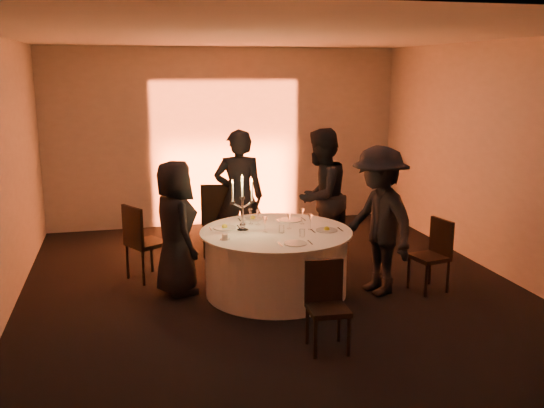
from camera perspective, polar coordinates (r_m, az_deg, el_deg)
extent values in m
plane|color=black|center=(7.39, 0.38, -8.30)|extent=(7.00, 7.00, 0.00)
plane|color=silver|center=(6.92, 0.41, 15.61)|extent=(7.00, 7.00, 0.00)
plane|color=beige|center=(10.40, -4.39, 6.28)|extent=(7.00, 0.00, 7.00)
plane|color=beige|center=(3.79, 13.58, -5.18)|extent=(7.00, 0.00, 7.00)
plane|color=beige|center=(8.26, 21.06, 3.84)|extent=(0.00, 7.00, 7.00)
cube|color=black|center=(10.37, -3.98, -1.89)|extent=(0.25, 0.12, 0.10)
cylinder|color=black|center=(7.39, 0.38, -8.19)|extent=(0.60, 0.60, 0.03)
cylinder|color=black|center=(7.27, 0.38, -5.54)|extent=(0.20, 0.20, 0.75)
cylinder|color=white|center=(7.27, 0.38, -5.54)|extent=(1.68, 1.68, 0.75)
cylinder|color=white|center=(7.16, 0.38, -2.61)|extent=(1.80, 1.80, 0.02)
cube|color=black|center=(7.88, -11.70, -3.65)|extent=(0.59, 0.59, 0.05)
cube|color=black|center=(7.71, -12.99, -2.03)|extent=(0.25, 0.39, 0.49)
cylinder|color=black|center=(7.90, -9.77, -5.35)|extent=(0.04, 0.04, 0.46)
cylinder|color=black|center=(8.19, -11.25, -4.76)|extent=(0.04, 0.04, 0.46)
cylinder|color=black|center=(7.70, -12.02, -5.90)|extent=(0.04, 0.04, 0.46)
cylinder|color=black|center=(8.00, -13.44, -5.27)|extent=(0.04, 0.04, 0.46)
cube|color=black|center=(8.76, -4.98, -1.49)|extent=(0.56, 0.56, 0.05)
cube|color=black|center=(8.49, -5.14, 0.06)|extent=(0.46, 0.15, 0.53)
cylinder|color=black|center=(9.01, -3.58, -2.80)|extent=(0.04, 0.04, 0.50)
cylinder|color=black|center=(9.04, -6.12, -2.79)|extent=(0.04, 0.04, 0.50)
cylinder|color=black|center=(8.62, -3.73, -3.50)|extent=(0.04, 0.04, 0.50)
cylinder|color=black|center=(8.65, -6.38, -3.49)|extent=(0.04, 0.04, 0.50)
cube|color=black|center=(8.78, 5.20, -2.11)|extent=(0.54, 0.54, 0.05)
cube|color=black|center=(8.63, 6.21, -0.76)|extent=(0.32, 0.27, 0.44)
cylinder|color=black|center=(9.05, 4.83, -3.05)|extent=(0.04, 0.04, 0.41)
cylinder|color=black|center=(8.78, 3.70, -3.52)|extent=(0.04, 0.04, 0.41)
cylinder|color=black|center=(8.89, 6.62, -3.38)|extent=(0.04, 0.04, 0.41)
cylinder|color=black|center=(8.62, 5.53, -3.87)|extent=(0.04, 0.04, 0.41)
cube|color=black|center=(7.56, 14.56, -4.88)|extent=(0.45, 0.45, 0.05)
cube|color=black|center=(7.60, 15.66, -2.98)|extent=(0.12, 0.38, 0.44)
cylinder|color=black|center=(7.64, 12.73, -6.28)|extent=(0.04, 0.04, 0.41)
cylinder|color=black|center=(7.40, 14.31, -6.98)|extent=(0.04, 0.04, 0.41)
cylinder|color=black|center=(7.84, 14.63, -5.89)|extent=(0.04, 0.04, 0.41)
cylinder|color=black|center=(7.61, 16.22, -6.56)|extent=(0.04, 0.04, 0.41)
cube|color=black|center=(5.84, 5.29, -9.87)|extent=(0.40, 0.40, 0.05)
cube|color=black|center=(5.91, 4.90, -7.19)|extent=(0.37, 0.06, 0.43)
cylinder|color=black|center=(5.75, 4.11, -12.52)|extent=(0.04, 0.04, 0.40)
cylinder|color=black|center=(5.83, 7.23, -12.22)|extent=(0.04, 0.04, 0.40)
cylinder|color=black|center=(6.03, 3.35, -11.26)|extent=(0.04, 0.04, 0.40)
cylinder|color=black|center=(6.11, 6.32, -11.00)|extent=(0.04, 0.04, 0.40)
imported|color=black|center=(7.24, -9.09, -2.23)|extent=(0.69, 0.89, 1.61)
imported|color=black|center=(8.28, -3.13, 0.67)|extent=(0.74, 0.54, 1.86)
imported|color=black|center=(8.28, 4.58, 0.67)|extent=(1.15, 1.13, 1.87)
imported|color=black|center=(7.25, 10.01, -1.57)|extent=(0.90, 1.26, 1.77)
cylinder|color=silver|center=(7.28, -4.48, -2.25)|extent=(0.27, 0.27, 0.01)
cube|color=#B6B6BB|center=(7.25, -5.81, -2.33)|extent=(0.01, 0.17, 0.01)
cube|color=#B6B6BB|center=(7.31, -3.17, -2.18)|extent=(0.02, 0.17, 0.01)
sphere|color=yellow|center=(7.27, -4.49, -1.93)|extent=(0.07, 0.07, 0.07)
cylinder|color=silver|center=(7.69, -1.83, -1.41)|extent=(0.25, 0.25, 0.01)
cube|color=#B6B6BB|center=(7.65, -3.08, -1.49)|extent=(0.02, 0.17, 0.01)
cube|color=#B6B6BB|center=(7.72, -0.60, -1.35)|extent=(0.01, 0.17, 0.01)
sphere|color=yellow|center=(7.68, -1.84, -1.11)|extent=(0.07, 0.07, 0.07)
cylinder|color=silver|center=(7.64, 1.76, -1.50)|extent=(0.29, 0.29, 0.01)
cube|color=#B6B6BB|center=(7.59, 0.53, -1.59)|extent=(0.02, 0.17, 0.01)
cube|color=#B6B6BB|center=(7.68, 2.98, -1.43)|extent=(0.02, 0.17, 0.01)
cylinder|color=silver|center=(7.18, 5.17, -2.47)|extent=(0.25, 0.25, 0.01)
cube|color=#B6B6BB|center=(7.13, 3.87, -2.57)|extent=(0.02, 0.17, 0.01)
cube|color=#B6B6BB|center=(7.23, 6.44, -2.39)|extent=(0.01, 0.17, 0.01)
sphere|color=yellow|center=(7.17, 5.18, -2.15)|extent=(0.07, 0.07, 0.07)
cylinder|color=silver|center=(6.62, 2.20, -3.73)|extent=(0.25, 0.25, 0.01)
cube|color=#B6B6BB|center=(6.58, 0.77, -3.84)|extent=(0.01, 0.17, 0.01)
cube|color=#B6B6BB|center=(6.67, 3.61, -3.63)|extent=(0.02, 0.17, 0.01)
cylinder|color=silver|center=(6.82, -4.44, -3.30)|extent=(0.11, 0.11, 0.01)
cylinder|color=silver|center=(6.81, -4.45, -3.02)|extent=(0.07, 0.07, 0.06)
cylinder|color=silver|center=(7.13, -2.77, -2.50)|extent=(0.14, 0.14, 0.02)
sphere|color=silver|center=(7.12, -2.78, -2.01)|extent=(0.07, 0.07, 0.07)
cylinder|color=silver|center=(7.08, -2.79, -0.94)|extent=(0.03, 0.03, 0.36)
cylinder|color=silver|center=(7.04, -2.81, 0.60)|extent=(0.06, 0.06, 0.03)
cylinder|color=white|center=(7.02, -2.82, 1.57)|extent=(0.02, 0.02, 0.23)
cone|color=orange|center=(6.99, -2.83, 2.67)|extent=(0.02, 0.02, 0.04)
cylinder|color=silver|center=(7.05, -3.26, -0.13)|extent=(0.13, 0.02, 0.09)
cylinder|color=silver|center=(7.03, -3.73, 0.13)|extent=(0.05, 0.05, 0.03)
cylinder|color=white|center=(7.00, -3.74, 1.10)|extent=(0.02, 0.02, 0.23)
cone|color=orange|center=(6.98, -3.76, 2.20)|extent=(0.02, 0.02, 0.04)
cylinder|color=silver|center=(7.07, -2.34, -0.09)|extent=(0.13, 0.02, 0.09)
cylinder|color=silver|center=(7.07, -1.88, 0.23)|extent=(0.05, 0.05, 0.03)
cylinder|color=white|center=(7.05, -1.89, 1.19)|extent=(0.02, 0.02, 0.23)
cone|color=orange|center=(7.02, -1.90, 2.29)|extent=(0.02, 0.02, 0.04)
cylinder|color=white|center=(7.08, -0.67, -2.67)|extent=(0.06, 0.06, 0.01)
cylinder|color=white|center=(7.07, -0.67, -2.26)|extent=(0.01, 0.01, 0.10)
cone|color=white|center=(7.04, -0.67, -1.55)|extent=(0.07, 0.07, 0.09)
cylinder|color=white|center=(7.47, 2.84, -1.87)|extent=(0.06, 0.06, 0.01)
cylinder|color=white|center=(7.46, 2.85, -1.48)|extent=(0.01, 0.01, 0.10)
cone|color=white|center=(7.43, 2.85, -0.81)|extent=(0.07, 0.07, 0.09)
cylinder|color=white|center=(7.46, -2.02, -1.88)|extent=(0.06, 0.06, 0.01)
cylinder|color=white|center=(7.45, -2.03, -1.49)|extent=(0.01, 0.01, 0.10)
cone|color=white|center=(7.42, -2.03, -0.82)|extent=(0.07, 0.07, 0.09)
cylinder|color=white|center=(7.21, 3.63, -2.40)|extent=(0.06, 0.06, 0.01)
cylinder|color=white|center=(7.20, 3.64, -2.00)|extent=(0.01, 0.01, 0.10)
cone|color=white|center=(7.18, 3.65, -1.31)|extent=(0.07, 0.07, 0.09)
cylinder|color=white|center=(7.42, -1.32, -1.95)|extent=(0.06, 0.06, 0.01)
cylinder|color=white|center=(7.41, -1.33, -1.56)|extent=(0.01, 0.01, 0.10)
cone|color=white|center=(7.39, -1.33, -0.88)|extent=(0.07, 0.07, 0.09)
cylinder|color=white|center=(7.24, 1.61, -2.32)|extent=(0.06, 0.06, 0.01)
cylinder|color=white|center=(7.23, 1.62, -1.92)|extent=(0.01, 0.01, 0.10)
cone|color=white|center=(7.21, 1.62, -1.23)|extent=(0.07, 0.07, 0.09)
cylinder|color=white|center=(6.89, 2.85, -2.75)|extent=(0.07, 0.07, 0.09)
cylinder|color=white|center=(7.05, 0.90, -2.37)|extent=(0.07, 0.07, 0.09)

